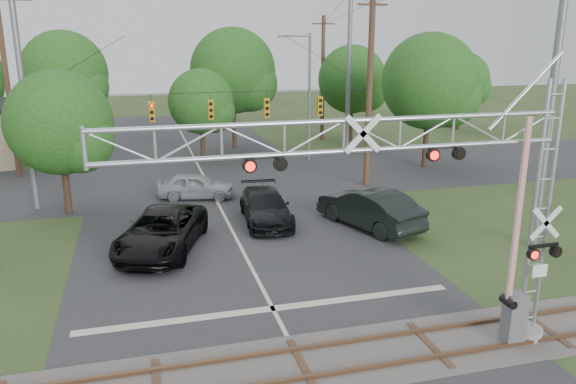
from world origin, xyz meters
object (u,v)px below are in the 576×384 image
object	(u,v)px
traffic_signal_span	(227,98)
car_dark	(266,207)
crossing_gantry	(428,192)
streetlight	(307,91)
sedan_silver	(196,186)
pickup_black	(162,231)

from	to	relation	value
traffic_signal_span	car_dark	bearing A→B (deg)	-80.16
crossing_gantry	traffic_signal_span	world-z (taller)	traffic_signal_span
car_dark	streetlight	size ratio (longest dim) A/B	0.59
sedan_silver	traffic_signal_span	bearing A→B (deg)	-71.21
crossing_gantry	sedan_silver	world-z (taller)	crossing_gantry
crossing_gantry	sedan_silver	bearing A→B (deg)	103.62
traffic_signal_span	crossing_gantry	bearing A→B (deg)	-82.46
traffic_signal_span	pickup_black	bearing A→B (deg)	-118.19
traffic_signal_span	sedan_silver	bearing A→B (deg)	-174.19
crossing_gantry	sedan_silver	size ratio (longest dim) A/B	2.99
car_dark	sedan_silver	xyz separation A→B (m)	(-2.90, 5.16, -0.05)
crossing_gantry	sedan_silver	distance (m)	19.16
crossing_gantry	traffic_signal_span	distance (m)	18.54
streetlight	pickup_black	bearing A→B (deg)	-125.73
pickup_black	car_dark	world-z (taller)	pickup_black
traffic_signal_span	streetlight	distance (m)	10.56
sedan_silver	streetlight	bearing A→B (deg)	-35.47
sedan_silver	streetlight	world-z (taller)	streetlight
pickup_black	car_dark	xyz separation A→B (m)	(5.18, 2.58, -0.09)
crossing_gantry	pickup_black	distance (m)	13.03
pickup_black	traffic_signal_span	bearing A→B (deg)	81.30
car_dark	sedan_silver	size ratio (longest dim) A/B	1.26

